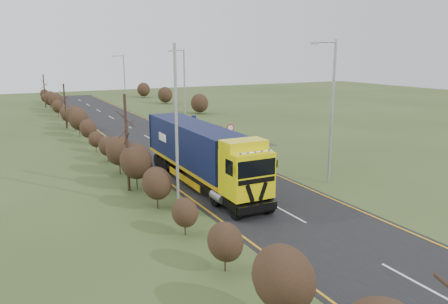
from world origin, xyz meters
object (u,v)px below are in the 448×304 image
lorry (201,151)px  streetlight_near (331,106)px  speed_sign (230,132)px  car_blue_sedan (190,121)px  car_red_hatchback (213,131)px

lorry → streetlight_near: (7.63, -3.45, 2.86)m
speed_sign → car_blue_sedan: bearing=81.5°
lorry → speed_sign: 9.64m
car_red_hatchback → car_blue_sedan: 6.85m
car_blue_sedan → car_red_hatchback: bearing=110.2°
streetlight_near → lorry: bearing=155.7°
lorry → streetlight_near: 8.85m
speed_sign → streetlight_near: bearing=-82.2°
car_red_hatchback → car_blue_sedan: car_red_hatchback is taller
streetlight_near → speed_sign: bearing=97.8°
car_blue_sedan → speed_sign: (-2.03, -13.58, 1.07)m
car_red_hatchback → streetlight_near: streetlight_near is taller
lorry → car_red_hatchback: (7.82, 14.15, -1.55)m
car_red_hatchback → lorry: bearing=58.9°
lorry → car_blue_sedan: bearing=69.4°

